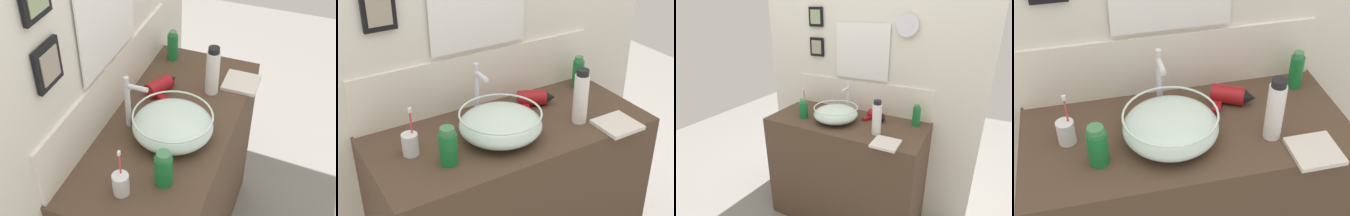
{
  "view_description": "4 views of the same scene",
  "coord_description": "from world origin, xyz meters",
  "views": [
    {
      "loc": [
        -1.42,
        -0.53,
        2.2
      ],
      "look_at": [
        -0.02,
        0.0,
        0.99
      ],
      "focal_mm": 50.0,
      "sensor_mm": 36.0,
      "label": 1
    },
    {
      "loc": [
        -0.88,
        -1.42,
        1.89
      ],
      "look_at": [
        -0.02,
        0.0,
        0.99
      ],
      "focal_mm": 50.0,
      "sensor_mm": 36.0,
      "label": 2
    },
    {
      "loc": [
        0.84,
        -1.62,
        1.68
      ],
      "look_at": [
        -0.02,
        0.0,
        0.99
      ],
      "focal_mm": 28.0,
      "sensor_mm": 36.0,
      "label": 3
    },
    {
      "loc": [
        -0.31,
        -1.25,
        1.98
      ],
      "look_at": [
        -0.02,
        0.0,
        0.99
      ],
      "focal_mm": 50.0,
      "sensor_mm": 36.0,
      "label": 4
    }
  ],
  "objects": [
    {
      "name": "vanity_counter",
      "position": [
        0.0,
        0.0,
        0.44
      ],
      "size": [
        1.18,
        0.54,
        0.89
      ],
      "primitive_type": "cube",
      "color": "#4C3828",
      "rests_on": "ground"
    },
    {
      "name": "back_panel",
      "position": [
        -0.0,
        0.3,
        1.21
      ],
      "size": [
        1.84,
        0.1,
        2.41
      ],
      "color": "silver",
      "rests_on": "ground"
    },
    {
      "name": "glass_bowl_sink",
      "position": [
        -0.07,
        -0.04,
        0.95
      ],
      "size": [
        0.33,
        0.33,
        0.11
      ],
      "color": "silver",
      "rests_on": "vanity_counter"
    },
    {
      "name": "faucet",
      "position": [
        -0.07,
        0.15,
        1.03
      ],
      "size": [
        0.02,
        0.1,
        0.25
      ],
      "color": "silver",
      "rests_on": "vanity_counter"
    },
    {
      "name": "hair_drier",
      "position": [
        0.2,
        0.11,
        0.92
      ],
      "size": [
        0.19,
        0.14,
        0.07
      ],
      "color": "maroon",
      "rests_on": "vanity_counter"
    },
    {
      "name": "toothbrush_cup",
      "position": [
        -0.42,
        0.03,
        0.93
      ],
      "size": [
        0.06,
        0.06,
        0.19
      ],
      "color": "silver",
      "rests_on": "vanity_counter"
    },
    {
      "name": "shampoo_bottle",
      "position": [
        0.48,
        0.16,
        0.96
      ],
      "size": [
        0.05,
        0.05,
        0.16
      ],
      "color": "#197233",
      "rests_on": "vanity_counter"
    },
    {
      "name": "spray_bottle",
      "position": [
        -0.32,
        -0.1,
        0.96
      ],
      "size": [
        0.07,
        0.07,
        0.15
      ],
      "color": "#197233",
      "rests_on": "vanity_counter"
    },
    {
      "name": "lotion_bottle",
      "position": [
        0.28,
        -0.1,
        1.0
      ],
      "size": [
        0.06,
        0.06,
        0.24
      ],
      "color": "white",
      "rests_on": "vanity_counter"
    },
    {
      "name": "hand_towel",
      "position": [
        0.39,
        -0.22,
        0.9
      ],
      "size": [
        0.16,
        0.16,
        0.02
      ],
      "primitive_type": "cube",
      "color": "silver",
      "rests_on": "vanity_counter"
    }
  ]
}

